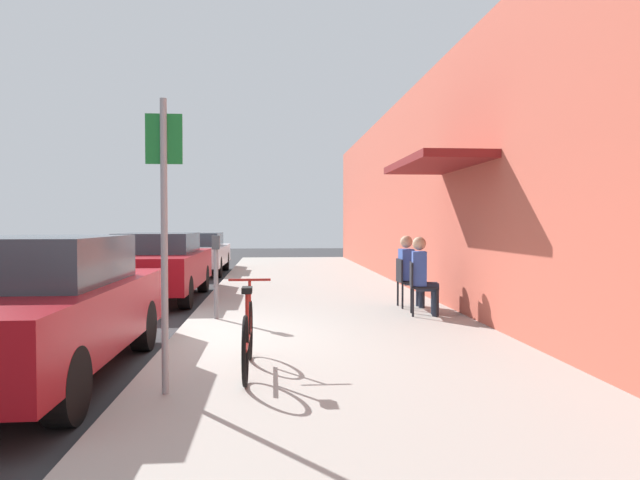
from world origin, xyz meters
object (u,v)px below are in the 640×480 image
at_px(cafe_chair_1, 406,279).
at_px(bicycle_0, 248,336).
at_px(cafe_chair_0, 419,285).
at_px(street_sign, 164,222).
at_px(parked_car_1, 158,265).
at_px(parking_meter, 216,270).
at_px(seated_patron_1, 409,269).
at_px(parked_car_0, 35,307).
at_px(parked_car_2, 197,252).
at_px(seated_patron_0, 423,273).

bearing_deg(cafe_chair_1, bicycle_0, -121.69).
height_order(bicycle_0, cafe_chair_0, bicycle_0).
bearing_deg(bicycle_0, street_sign, -135.13).
xyz_separation_m(bicycle_0, cafe_chair_1, (2.65, 4.29, 0.14)).
xyz_separation_m(parked_car_1, parking_meter, (1.55, -3.26, 0.14)).
xyz_separation_m(cafe_chair_0, seated_patron_1, (0.06, 0.90, 0.19)).
relative_size(parked_car_0, seated_patron_1, 3.41).
xyz_separation_m(bicycle_0, cafe_chair_0, (2.65, 3.39, 0.14)).
distance_m(parked_car_0, cafe_chair_1, 6.28).
relative_size(parked_car_2, street_sign, 1.69).
bearing_deg(street_sign, parking_meter, 89.28).
distance_m(seated_patron_0, seated_patron_1, 0.91).
height_order(parking_meter, street_sign, street_sign).
distance_m(parked_car_0, parked_car_1, 6.26).
xyz_separation_m(parked_car_2, parking_meter, (1.55, -9.58, 0.18)).
distance_m(parked_car_1, street_sign, 7.45).
bearing_deg(cafe_chair_1, parked_car_0, -140.48).
relative_size(parked_car_1, bicycle_0, 2.57).
bearing_deg(parking_meter, bicycle_0, -78.91).
distance_m(parked_car_2, seated_patron_0, 10.69).
bearing_deg(seated_patron_1, seated_patron_0, -89.98).
height_order(seated_patron_0, seated_patron_1, same).
height_order(parking_meter, cafe_chair_1, parking_meter).
relative_size(street_sign, seated_patron_0, 2.02).
height_order(parked_car_1, seated_patron_1, parked_car_1).
bearing_deg(parking_meter, cafe_chair_1, 16.75).
height_order(bicycle_0, cafe_chair_1, bicycle_0).
distance_m(parked_car_1, parking_meter, 3.61).
bearing_deg(parked_car_1, parked_car_2, 90.00).
distance_m(parked_car_1, bicycle_0, 6.92).
bearing_deg(parking_meter, street_sign, -90.72).
height_order(cafe_chair_1, seated_patron_1, seated_patron_1).
height_order(parking_meter, cafe_chair_0, parking_meter).
bearing_deg(cafe_chair_0, parked_car_0, -147.44).
relative_size(parked_car_2, seated_patron_1, 3.41).
xyz_separation_m(parked_car_0, street_sign, (1.50, -0.99, 0.88)).
bearing_deg(street_sign, parked_car_0, 146.68).
relative_size(parked_car_0, street_sign, 1.69).
relative_size(parking_meter, seated_patron_1, 1.02).
bearing_deg(parking_meter, seated_patron_0, 1.35).
bearing_deg(cafe_chair_1, parked_car_1, 154.93).
xyz_separation_m(parked_car_2, street_sign, (1.50, -13.57, 0.94)).
distance_m(parked_car_2, cafe_chair_0, 10.65).
xyz_separation_m(street_sign, cafe_chair_1, (3.34, 4.98, -1.02)).
bearing_deg(cafe_chair_0, street_sign, -129.34).
bearing_deg(parked_car_2, bicycle_0, -80.32).
xyz_separation_m(parking_meter, cafe_chair_1, (3.29, 0.99, -0.26)).
height_order(bicycle_0, seated_patron_1, seated_patron_1).
relative_size(parked_car_2, seated_patron_0, 3.41).
xyz_separation_m(parked_car_1, bicycle_0, (2.20, -6.55, -0.27)).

